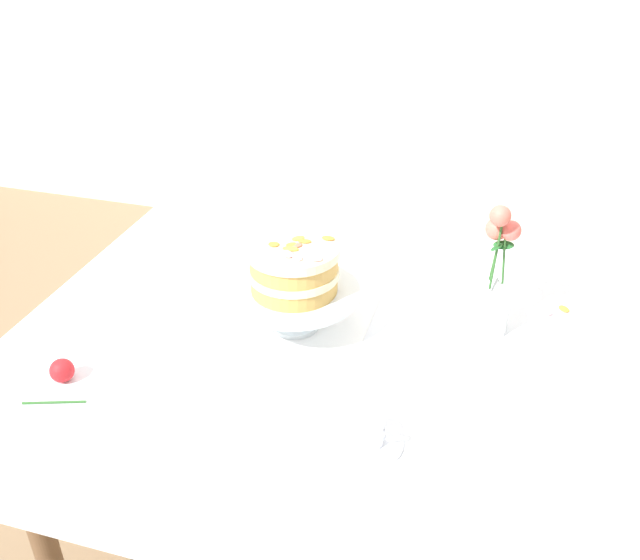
# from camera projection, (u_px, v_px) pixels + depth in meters

# --- Properties ---
(ground_plane) EXTENTS (12.00, 12.00, 0.00)m
(ground_plane) POSITION_uv_depth(u_px,v_px,m) (333.00, 541.00, 1.97)
(ground_plane) COLOR #8C7051
(dining_table) EXTENTS (1.40, 1.00, 0.74)m
(dining_table) POSITION_uv_depth(u_px,v_px,m) (332.00, 364.00, 1.62)
(dining_table) COLOR white
(dining_table) RESTS_ON ground
(linen_napkin) EXTENTS (0.32, 0.32, 0.00)m
(linen_napkin) POSITION_uv_depth(u_px,v_px,m) (295.00, 326.00, 1.58)
(linen_napkin) COLOR white
(linen_napkin) RESTS_ON dining_table
(cake_stand) EXTENTS (0.29, 0.29, 0.10)m
(cake_stand) POSITION_uv_depth(u_px,v_px,m) (295.00, 296.00, 1.54)
(cake_stand) COLOR silver
(cake_stand) RESTS_ON linen_napkin
(layer_cake) EXTENTS (0.20, 0.20, 0.11)m
(layer_cake) POSITION_uv_depth(u_px,v_px,m) (294.00, 267.00, 1.50)
(layer_cake) COLOR tan
(layer_cake) RESTS_ON cake_stand
(flower_vase) EXTENTS (0.09, 0.09, 0.32)m
(flower_vase) POSITION_uv_depth(u_px,v_px,m) (494.00, 285.00, 1.51)
(flower_vase) COLOR silver
(flower_vase) RESTS_ON dining_table
(teacup) EXTENTS (0.14, 0.14, 0.05)m
(teacup) POSITION_uv_depth(u_px,v_px,m) (367.00, 435.00, 1.26)
(teacup) COLOR white
(teacup) RESTS_ON dining_table
(fallen_rose) EXTENTS (0.12, 0.11, 0.05)m
(fallen_rose) POSITION_uv_depth(u_px,v_px,m) (62.00, 371.00, 1.41)
(fallen_rose) COLOR #2D6028
(fallen_rose) RESTS_ON dining_table
(loose_petal_0) EXTENTS (0.03, 0.03, 0.01)m
(loose_petal_0) POSITION_uv_depth(u_px,v_px,m) (547.00, 314.00, 1.63)
(loose_petal_0) COLOR pink
(loose_petal_0) RESTS_ON dining_table
(loose_petal_1) EXTENTS (0.04, 0.04, 0.01)m
(loose_petal_1) POSITION_uv_depth(u_px,v_px,m) (564.00, 309.00, 1.64)
(loose_petal_1) COLOR orange
(loose_petal_1) RESTS_ON dining_table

